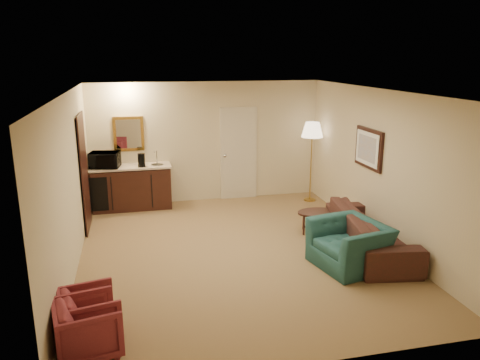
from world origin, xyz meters
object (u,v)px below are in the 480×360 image
at_px(waste_bin, 164,201).
at_px(teal_armchair, 350,237).
at_px(coffee_table, 316,222).
at_px(microwave, 105,158).
at_px(rose_chair_far, 88,325).
at_px(sofa, 371,224).
at_px(rose_chair_near, 90,313).
at_px(wetbar_cabinet, 132,187).
at_px(floor_lamp, 311,162).
at_px(coffee_maker, 141,160).

bearing_deg(waste_bin, teal_armchair, -54.27).
distance_m(coffee_table, microwave, 4.42).
bearing_deg(microwave, rose_chair_far, -78.00).
relative_size(sofa, rose_chair_far, 3.44).
bearing_deg(rose_chair_near, teal_armchair, -85.27).
distance_m(wetbar_cabinet, floor_lamp, 3.89).
xyz_separation_m(teal_armchair, waste_bin, (-2.55, 3.55, -0.34)).
distance_m(waste_bin, coffee_maker, 1.02).
bearing_deg(sofa, coffee_table, 39.07).
xyz_separation_m(sofa, waste_bin, (-3.15, 3.08, -0.32)).
bearing_deg(sofa, wetbar_cabinet, 59.32).
height_order(teal_armchair, waste_bin, teal_armchair).
bearing_deg(microwave, coffee_maker, 6.10).
bearing_deg(waste_bin, floor_lamp, -4.47).
relative_size(microwave, coffee_maker, 2.09).
relative_size(sofa, rose_chair_near, 3.60).
bearing_deg(coffee_table, teal_armchair, -91.81).
xyz_separation_m(floor_lamp, microwave, (-4.35, 0.28, 0.24)).
bearing_deg(coffee_table, sofa, -59.90).
xyz_separation_m(teal_armchair, rose_chair_near, (-3.70, -1.10, -0.14)).
bearing_deg(rose_chair_near, coffee_table, -67.87).
distance_m(microwave, coffee_maker, 0.73).
height_order(teal_armchair, microwave, microwave).
relative_size(teal_armchair, rose_chair_far, 1.59).
height_order(wetbar_cabinet, microwave, microwave).
height_order(floor_lamp, waste_bin, floor_lamp).
bearing_deg(wetbar_cabinet, coffee_maker, -27.89).
distance_m(teal_armchair, floor_lamp, 3.39).
height_order(waste_bin, coffee_maker, coffee_maker).
bearing_deg(coffee_maker, rose_chair_near, -115.61).
height_order(sofa, teal_armchair, teal_armchair).
bearing_deg(floor_lamp, wetbar_cabinet, 175.25).
bearing_deg(wetbar_cabinet, microwave, -174.86).
bearing_deg(rose_chair_near, floor_lamp, -56.48).
relative_size(rose_chair_far, microwave, 1.17).
relative_size(waste_bin, coffee_maker, 0.96).
xyz_separation_m(rose_chair_far, waste_bin, (1.15, 4.93, -0.20)).
bearing_deg(coffee_table, waste_bin, 140.69).
height_order(wetbar_cabinet, coffee_maker, coffee_maker).
height_order(rose_chair_near, coffee_table, rose_chair_near).
xyz_separation_m(rose_chair_near, waste_bin, (1.15, 4.65, -0.19)).
height_order(rose_chair_near, rose_chair_far, rose_chair_far).
xyz_separation_m(rose_chair_near, coffee_maker, (0.73, 4.60, 0.73)).
bearing_deg(waste_bin, coffee_maker, -173.26).
relative_size(floor_lamp, coffee_maker, 6.36).
distance_m(teal_armchair, coffee_maker, 4.63).
bearing_deg(waste_bin, wetbar_cabinet, 173.85).
bearing_deg(floor_lamp, coffee_table, -107.76).
xyz_separation_m(coffee_table, floor_lamp, (0.60, 1.88, 0.67)).
bearing_deg(teal_armchair, floor_lamp, 156.46).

